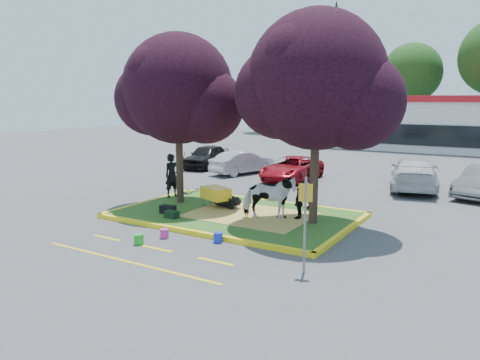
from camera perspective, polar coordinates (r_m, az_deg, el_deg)
The scene contains 31 objects.
ground at distance 16.83m, azimuth -0.60°, elevation -4.53°, with size 90.00×90.00×0.00m, color #424244.
median_island at distance 16.81m, azimuth -0.60°, elevation -4.29°, with size 8.00×5.00×0.15m, color #255319.
curb_near at distance 14.76m, azimuth -5.92°, elevation -6.38°, with size 8.30×0.16×0.15m, color yellow.
curb_far at distance 18.99m, azimuth 3.51°, elevation -2.64°, with size 8.30×0.16×0.15m, color yellow.
curb_left at distance 19.22m, azimuth -11.00°, elevation -2.65°, with size 0.16×5.30×0.15m, color yellow.
curb_right at distance 15.13m, azimuth 12.72°, elevation -6.16°, with size 0.16×5.30×0.15m, color yellow.
straw_bedding at distance 16.49m, azimuth 1.18°, elevation -4.28°, with size 4.20×3.00×0.01m, color tan.
tree_purple_left at distance 18.21m, azimuth -7.55°, elevation 10.35°, with size 5.06×4.20×6.51m.
tree_purple_right at distance 15.13m, azimuth 9.37°, elevation 11.15°, with size 5.30×4.40×6.82m.
fire_lane_stripe_a at distance 14.93m, azimuth -15.91°, elevation -6.81°, with size 1.10×0.12×0.01m, color yellow.
fire_lane_stripe_b at distance 13.58m, azimuth -10.08°, elevation -8.26°, with size 1.10×0.12×0.01m, color yellow.
fire_lane_stripe_c at distance 12.41m, azimuth -3.01°, elevation -9.88°, with size 1.10×0.12×0.01m, color yellow.
fire_lane_long at distance 12.76m, azimuth -13.67°, elevation -9.60°, with size 6.00×0.10×0.01m, color yellow.
retail_building at distance 42.38m, azimuth 22.39°, elevation 6.59°, with size 20.40×8.40×4.40m.
treeline at distance 52.09m, azimuth 23.67°, elevation 13.05°, with size 46.58×7.80×14.63m.
cow at distance 15.76m, azimuth 3.54°, elevation -2.14°, with size 0.82×1.81×1.53m, color white.
calf at distance 17.68m, azimuth -1.84°, elevation -2.50°, with size 1.14×0.65×0.49m, color black.
handler at distance 19.54m, azimuth -8.28°, elevation 0.55°, with size 0.66×0.43×1.80m, color black.
visitor_a at distance 17.63m, azimuth 8.41°, elevation -0.80°, with size 0.78×0.61×1.61m, color #4B1524.
visitor_b at distance 15.98m, azimuth 7.23°, elevation -2.80°, with size 0.65×0.27×1.11m, color black.
wheelbarrow at distance 17.55m, azimuth -2.94°, elevation -1.65°, with size 2.03×1.06×0.77m.
gear_bag_dark at distance 16.94m, azimuth -8.79°, elevation -3.55°, with size 0.55×0.30×0.28m, color black.
gear_bag_green at distance 16.26m, azimuth -8.32°, elevation -4.16°, with size 0.46×0.29×0.25m, color black.
sign_post at distance 11.30m, azimuth 7.94°, elevation -4.23°, with size 0.33×0.11×2.38m.
bucket_green at distance 14.04m, azimuth -12.25°, elevation -7.08°, with size 0.29×0.29×0.31m, color green.
bucket_pink at distance 14.50m, azimuth -9.21°, elevation -6.47°, with size 0.27×0.27×0.29m, color #D32E95.
bucket_blue at distance 13.92m, azimuth -2.69°, elevation -7.01°, with size 0.28×0.28×0.30m, color #182CC6.
car_black at distance 28.63m, azimuth -4.08°, elevation 2.91°, with size 1.65×4.11×1.40m, color black.
car_silver at distance 26.25m, azimuth 0.31°, elevation 2.15°, with size 1.35×3.87×1.27m, color #A0A4A7.
car_red at distance 24.32m, azimuth 6.35°, elevation 1.41°, with size 2.04×4.43×1.23m, color #A10D1A.
car_white at distance 23.25m, azimuth 20.42°, elevation 0.75°, with size 2.07×5.08×1.48m, color silver.
Camera 1 is at (8.59, -13.84, 4.22)m, focal length 35.00 mm.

